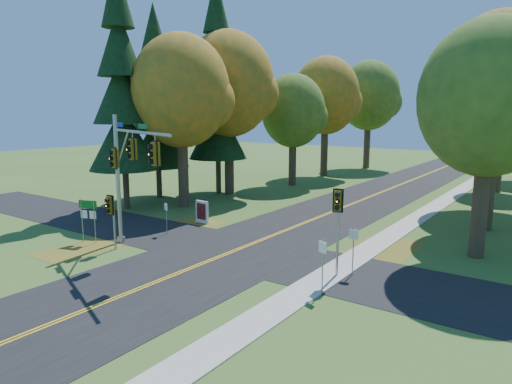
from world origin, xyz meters
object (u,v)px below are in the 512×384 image
Objects in this scene: info_kiosk at (202,212)px; traffic_mast at (127,165)px; route_sign_cluster at (88,212)px; east_signal_pole at (338,210)px.

traffic_mast is at bearing -76.28° from info_kiosk.
route_sign_cluster is (-3.45, -0.31, -3.08)m from traffic_mast.
east_signal_pole reaches higher than info_kiosk.
route_sign_cluster is (-14.91, -3.18, -1.41)m from east_signal_pole.
route_sign_cluster is 8.12m from info_kiosk.
info_kiosk is at bearing 120.96° from traffic_mast.
east_signal_pole is 1.62× the size of route_sign_cluster.
info_kiosk is at bearing 55.52° from route_sign_cluster.
info_kiosk is (-12.67, 4.55, -2.50)m from east_signal_pole.
info_kiosk is at bearing 145.74° from east_signal_pole.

